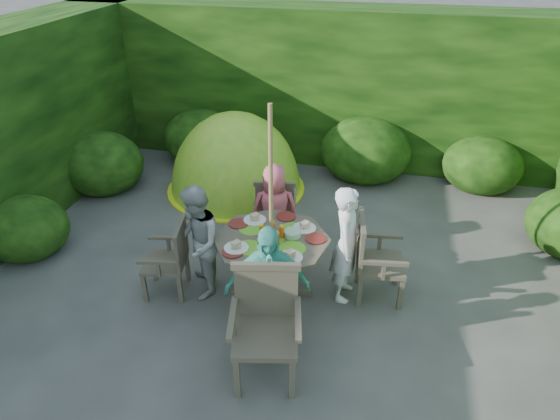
% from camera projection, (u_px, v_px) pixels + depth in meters
% --- Properties ---
extents(ground, '(60.00, 60.00, 0.00)m').
position_uv_depth(ground, '(283.00, 298.00, 5.55)').
color(ground, '#45423E').
rests_on(ground, ground).
extents(hedge_enclosure, '(9.00, 9.00, 2.50)m').
position_uv_depth(hedge_enclosure, '(308.00, 148.00, 6.04)').
color(hedge_enclosure, black).
rests_on(hedge_enclosure, ground).
extents(patio_table, '(1.48, 1.48, 0.88)m').
position_uv_depth(patio_table, '(272.00, 247.00, 5.33)').
color(patio_table, '#443B2D').
rests_on(patio_table, ground).
extents(parasol_pole, '(0.05, 0.05, 2.20)m').
position_uv_depth(parasol_pole, '(271.00, 208.00, 5.08)').
color(parasol_pole, olive).
rests_on(parasol_pole, ground).
extents(garden_chair_right, '(0.57, 0.62, 0.93)m').
position_uv_depth(garden_chair_right, '(373.00, 258.00, 5.36)').
color(garden_chair_right, '#443B2D').
rests_on(garden_chair_right, ground).
extents(garden_chair_left, '(0.53, 0.58, 0.84)m').
position_uv_depth(garden_chair_left, '(171.00, 258.00, 5.44)').
color(garden_chair_left, '#443B2D').
rests_on(garden_chair_left, ground).
extents(garden_chair_back, '(0.59, 0.54, 0.87)m').
position_uv_depth(garden_chair_back, '(276.00, 208.00, 6.36)').
color(garden_chair_back, '#443B2D').
rests_on(garden_chair_back, ground).
extents(garden_chair_front, '(0.72, 0.67, 1.03)m').
position_uv_depth(garden_chair_front, '(266.00, 323.00, 4.42)').
color(garden_chair_front, '#443B2D').
rests_on(garden_chair_front, ground).
extents(child_right, '(0.33, 0.50, 1.34)m').
position_uv_depth(child_right, '(347.00, 244.00, 5.28)').
color(child_right, white).
rests_on(child_right, ground).
extents(child_left, '(0.69, 0.77, 1.31)m').
position_uv_depth(child_left, '(197.00, 243.00, 5.33)').
color(child_left, '#A8A9A4').
rests_on(child_left, ground).
extents(child_back, '(0.66, 0.52, 1.19)m').
position_uv_depth(child_back, '(275.00, 211.00, 6.03)').
color(child_back, '#D75864').
rests_on(child_back, ground).
extents(child_front, '(0.87, 0.58, 1.37)m').
position_uv_depth(child_front, '(267.00, 290.00, 4.60)').
color(child_front, '#53C2AA').
rests_on(child_front, ground).
extents(dome_tent, '(2.13, 2.13, 2.43)m').
position_uv_depth(dome_tent, '(236.00, 189.00, 7.81)').
color(dome_tent, '#77CD27').
rests_on(dome_tent, ground).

